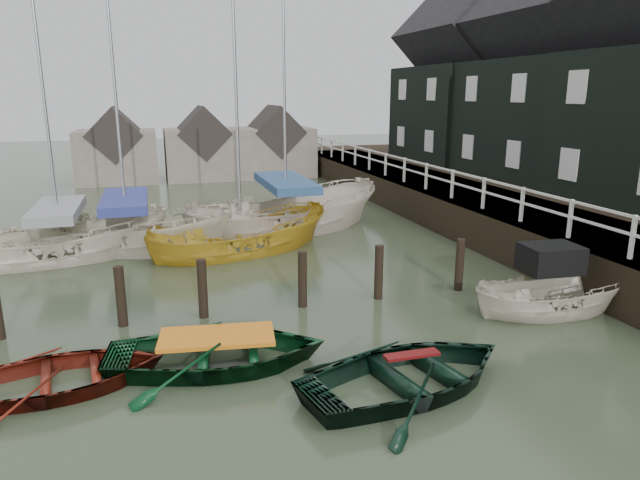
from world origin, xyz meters
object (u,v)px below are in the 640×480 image
object	(u,v)px
sailboat_c	(242,251)
sailboat_a	(63,256)
rowboat_dkgreen	(410,389)
motorboat	(551,308)
rowboat_red	(61,389)
sailboat_d	(286,229)
sailboat_b	(129,247)
rowboat_green	(218,366)

from	to	relation	value
sailboat_c	sailboat_a	bearing A→B (deg)	66.61
rowboat_dkgreen	motorboat	xyz separation A→B (m)	(4.80, 2.38, 0.11)
rowboat_red	motorboat	xyz separation A→B (m)	(10.77, 0.61, 0.11)
sailboat_d	rowboat_dkgreen	bearing A→B (deg)	162.05
motorboat	sailboat_c	distance (m)	9.82
sailboat_c	rowboat_red	bearing A→B (deg)	135.70
motorboat	sailboat_d	size ratio (longest dim) A/B	0.30
sailboat_a	sailboat_d	size ratio (longest dim) A/B	0.87
sailboat_a	sailboat_b	world-z (taller)	sailboat_a
sailboat_b	sailboat_a	bearing A→B (deg)	127.93
motorboat	sailboat_a	world-z (taller)	sailboat_a
sailboat_a	sailboat_c	bearing A→B (deg)	-108.84
sailboat_a	sailboat_d	world-z (taller)	sailboat_d
rowboat_red	sailboat_a	distance (m)	9.04
rowboat_dkgreen	sailboat_b	world-z (taller)	sailboat_b
rowboat_dkgreen	rowboat_red	bearing A→B (deg)	61.32
rowboat_green	sailboat_a	bearing A→B (deg)	31.42
rowboat_red	rowboat_green	size ratio (longest dim) A/B	0.88
motorboat	sailboat_d	distance (m)	10.88
rowboat_red	motorboat	bearing A→B (deg)	-93.97
sailboat_d	sailboat_b	bearing A→B (deg)	86.30
rowboat_red	sailboat_d	world-z (taller)	sailboat_d
rowboat_dkgreen	sailboat_b	xyz separation A→B (m)	(-5.06, 11.32, 0.06)
sailboat_d	sailboat_c	bearing A→B (deg)	124.69
rowboat_red	sailboat_b	bearing A→B (deg)	-12.66
rowboat_green	rowboat_dkgreen	world-z (taller)	rowboat_green
sailboat_b	rowboat_red	bearing A→B (deg)	-163.52
motorboat	sailboat_b	bearing A→B (deg)	52.02
sailboat_a	sailboat_b	distance (m)	2.07
sailboat_a	sailboat_b	bearing A→B (deg)	-84.83
rowboat_red	rowboat_green	bearing A→B (deg)	-95.59
rowboat_dkgreen	sailboat_a	xyz separation A→B (m)	(-7.05, 10.75, 0.06)
rowboat_dkgreen	motorboat	world-z (taller)	motorboat
rowboat_green	sailboat_a	world-z (taller)	sailboat_a
rowboat_red	sailboat_d	size ratio (longest dim) A/B	0.27
rowboat_red	sailboat_c	bearing A→B (deg)	-36.12
rowboat_dkgreen	motorboat	size ratio (longest dim) A/B	1.01
sailboat_b	sailboat_d	distance (m)	5.85
rowboat_dkgreen	motorboat	distance (m)	5.36
rowboat_green	motorboat	size ratio (longest dim) A/B	1.02
motorboat	sailboat_b	xyz separation A→B (m)	(-9.86, 8.94, -0.05)
sailboat_c	sailboat_b	bearing A→B (deg)	53.99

